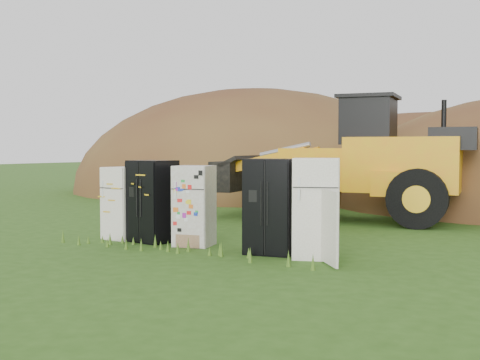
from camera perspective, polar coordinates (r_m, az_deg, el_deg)
The scene contains 9 objects.
ground at distance 12.51m, azimuth -2.66°, elevation -6.40°, with size 120.00×120.00×0.00m, color #2B4F15.
fridge_leftmost at distance 13.81m, azimuth -11.02°, elevation -2.16°, with size 0.72×0.69×1.63m, color white, non-canonical shape.
fridge_black_side at distance 13.29m, azimuth -8.29°, elevation -1.99°, with size 0.93×0.74×1.79m, color black, non-canonical shape.
fridge_sticker at distance 12.66m, azimuth -4.37°, elevation -2.45°, with size 0.75×0.69×1.68m, color silver, non-canonical shape.
fridge_black_right at distance 11.69m, azimuth 2.96°, elevation -2.50°, with size 0.92×0.77×1.85m, color black, non-canonical shape.
fridge_open_door at distance 11.31m, azimuth 7.26°, elevation -2.65°, with size 0.85×0.78×1.87m, color white, non-canonical shape.
wheel_loader at distance 17.51m, azimuth 9.20°, elevation 2.06°, with size 7.30×2.96×3.53m, color orange, non-canonical shape.
dirt_mound_left at distance 27.73m, azimuth 0.81°, elevation -1.22°, with size 17.82×13.37×9.52m, color #4F2919.
dirt_mound_back at distance 28.83m, azimuth 17.72°, elevation -1.21°, with size 18.37×12.25×7.42m, color #4F2919.
Camera 1 is at (6.61, -10.43, 2.04)m, focal length 45.00 mm.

